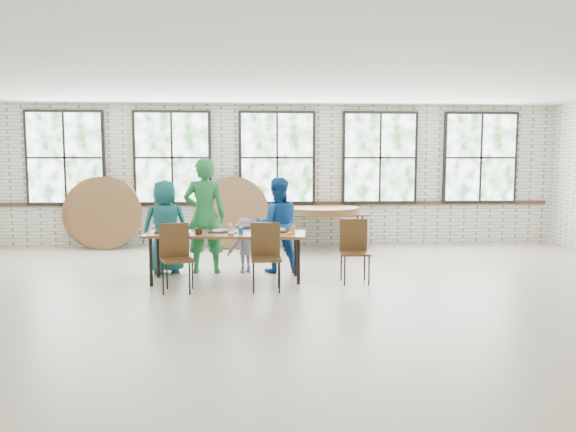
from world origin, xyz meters
name	(u,v)px	position (x,y,z in m)	size (l,w,h in m)	color
room	(277,160)	(0.00, 4.44, 1.83)	(12.00, 12.00, 12.00)	#BBAD94
dining_table	(226,236)	(-0.91, 0.97, 0.69)	(2.47, 1.04, 0.74)	brown
chair_near_left	(176,251)	(-1.58, 0.38, 0.56)	(0.54, 0.53, 0.95)	#4B3119
chair_near_right	(266,250)	(-0.32, 0.40, 0.56)	(0.44, 0.42, 0.95)	#4B3119
chair_spare	(354,245)	(1.03, 0.81, 0.56)	(0.43, 0.42, 0.95)	#4B3119
adult_teal	(165,227)	(-1.92, 1.62, 0.76)	(0.74, 0.48, 1.52)	#1C596D
adult_green	(205,216)	(-1.28, 1.62, 0.94)	(0.68, 0.45, 1.88)	#207A3D
toddler	(244,245)	(-0.65, 1.62, 0.44)	(0.57, 0.33, 0.89)	#172548
adult_blue	(277,225)	(-0.11, 1.62, 0.78)	(0.75, 0.59, 1.55)	#164B9D
storage_table	(322,216)	(0.91, 3.90, 0.69)	(1.83, 0.82, 0.74)	brown
tabletop_clutter	(232,231)	(-0.81, 0.94, 0.77)	(2.11, 0.61, 0.11)	black
round_tops_stacked	(322,210)	(0.91, 3.90, 0.80)	(1.50, 1.50, 0.13)	brown
round_tops_leaning	(168,213)	(-2.27, 4.16, 0.73)	(4.26, 0.47, 1.49)	brown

